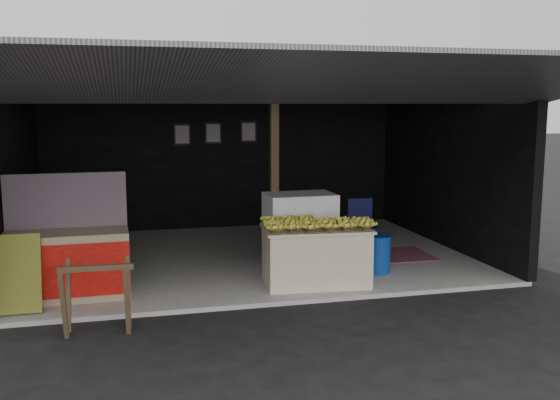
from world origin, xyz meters
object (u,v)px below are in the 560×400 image
object	(u,v)px
white_crate	(300,231)
sawhorse	(97,291)
plastic_chair	(361,221)
banana_table	(316,255)
water_barrel	(378,255)
neighbor_stall	(68,261)

from	to	relation	value
white_crate	sawhorse	distance (m)	3.47
sawhorse	plastic_chair	world-z (taller)	plastic_chair
banana_table	water_barrel	bearing A→B (deg)	22.10
banana_table	neighbor_stall	distance (m)	3.22
banana_table	neighbor_stall	xyz separation A→B (m)	(-3.21, 0.19, 0.08)
sawhorse	water_barrel	size ratio (longest dim) A/B	1.53
neighbor_stall	sawhorse	distance (m)	1.35
water_barrel	neighbor_stall	bearing A→B (deg)	-178.23
white_crate	plastic_chair	distance (m)	1.42
banana_table	neighbor_stall	size ratio (longest dim) A/B	0.96
neighbor_stall	water_barrel	xyz separation A→B (m)	(4.26, 0.13, -0.21)
white_crate	neighbor_stall	bearing A→B (deg)	-169.15
sawhorse	white_crate	bearing A→B (deg)	37.50
sawhorse	plastic_chair	bearing A→B (deg)	35.66
banana_table	water_barrel	size ratio (longest dim) A/B	2.89
plastic_chair	sawhorse	bearing A→B (deg)	-141.46
banana_table	white_crate	world-z (taller)	white_crate
sawhorse	plastic_chair	distance (m)	4.89
white_crate	neighbor_stall	xyz separation A→B (m)	(-3.24, -0.70, -0.09)
water_barrel	plastic_chair	size ratio (longest dim) A/B	0.58
white_crate	sawhorse	world-z (taller)	white_crate
sawhorse	water_barrel	xyz separation A→B (m)	(3.86, 1.43, -0.17)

